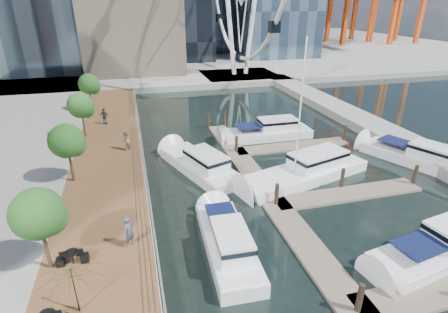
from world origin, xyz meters
TOP-DOWN VIEW (x-y plane):
  - ground at (0.00, 0.00)m, footprint 520.00×520.00m
  - boardwalk at (-9.00, 15.00)m, footprint 6.00×60.00m
  - seawall at (-6.00, 15.00)m, footprint 0.25×60.00m
  - land_far at (0.00, 102.00)m, footprint 200.00×114.00m
  - breakwater at (20.00, 20.00)m, footprint 4.00×60.00m
  - pier at (14.00, 52.00)m, footprint 14.00×12.00m
  - railing at (-6.10, 15.00)m, footprint 0.10×60.00m
  - floating_docks at (7.97, 9.98)m, footprint 16.00×34.00m
  - street_trees at (-11.40, 14.00)m, footprint 2.60×42.60m
  - yacht_foreground at (10.08, 0.28)m, footprint 10.44×4.33m
  - pedestrian_near at (-7.31, 4.73)m, footprint 0.81×0.82m
  - pedestrian_mid at (-7.36, 19.18)m, footprint 1.02×1.12m
  - pedestrian_far at (-9.59, 27.62)m, footprint 1.16×0.93m
  - moored_yachts at (6.94, 10.74)m, footprint 26.75×34.16m

SIDE VIEW (x-z plane):
  - ground at x=0.00m, z-range 0.00..0.00m
  - yacht_foreground at x=10.08m, z-range -1.07..1.07m
  - moored_yachts at x=6.94m, z-range -5.75..5.75m
  - floating_docks at x=7.97m, z-range -0.81..1.79m
  - boardwalk at x=-9.00m, z-range 0.00..1.00m
  - seawall at x=-6.00m, z-range 0.00..1.00m
  - land_far at x=0.00m, z-range 0.00..1.00m
  - breakwater at x=20.00m, z-range 0.00..1.00m
  - pier at x=14.00m, z-range 0.00..1.00m
  - railing at x=-6.10m, z-range 1.00..2.05m
  - pedestrian_far at x=-9.59m, z-range 1.00..2.85m
  - pedestrian_mid at x=-7.36m, z-range 1.00..2.89m
  - pedestrian_near at x=-7.31m, z-range 1.00..2.91m
  - street_trees at x=-11.40m, z-range 1.99..6.59m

